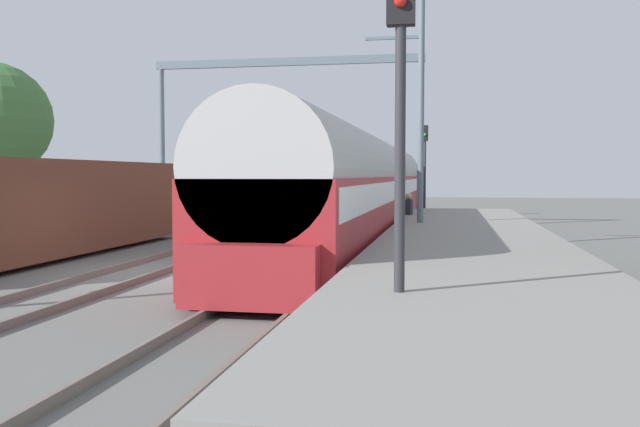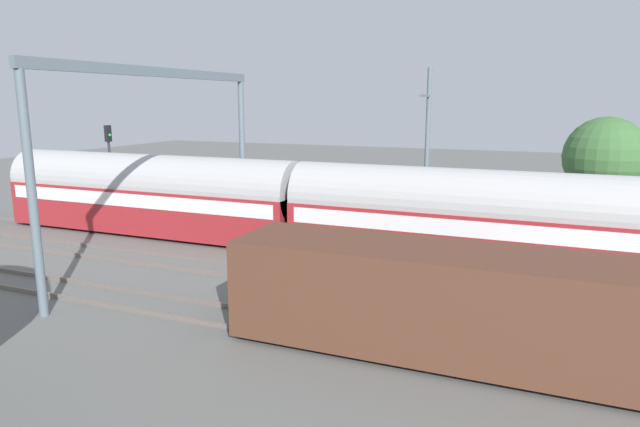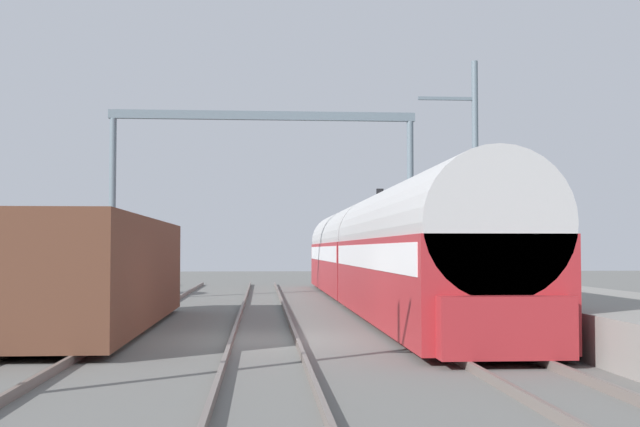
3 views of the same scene
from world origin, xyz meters
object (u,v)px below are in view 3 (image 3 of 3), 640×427
passenger_train (377,252)px  railway_signal_far (380,225)px  freight_car (101,273)px  catenary_gantry (263,164)px  person_crossing (429,278)px

passenger_train → railway_signal_far: (1.92, 12.45, 1.38)m
freight_car → railway_signal_far: bearing=64.2°
freight_car → catenary_gantry: (4.20, 12.85, 4.18)m
passenger_train → catenary_gantry: size_ratio=2.57×
catenary_gantry → person_crossing: bearing=-39.2°
passenger_train → catenary_gantry: 6.87m
passenger_train → person_crossing: passenger_train is taller
catenary_gantry → freight_car: bearing=-108.1°
person_crossing → railway_signal_far: bearing=8.7°
person_crossing → freight_car: bearing=137.3°
freight_car → person_crossing: 12.94m
railway_signal_far → person_crossing: bearing=-90.6°
freight_car → person_crossing: bearing=38.0°
freight_car → catenary_gantry: catenary_gantry is taller
railway_signal_far → freight_car: bearing=-115.8°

